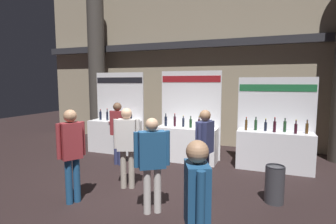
{
  "coord_description": "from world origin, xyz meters",
  "views": [
    {
      "loc": [
        2.09,
        -4.53,
        2.2
      ],
      "look_at": [
        -0.26,
        1.58,
        1.46
      ],
      "focal_mm": 28.07,
      "sensor_mm": 36.0,
      "label": 1
    }
  ],
  "objects_px": {
    "visitor_2": "(197,209)",
    "visitor_6": "(205,144)",
    "exhibitor_booth_1": "(187,139)",
    "visitor_5": "(152,157)",
    "trash_bin": "(275,184)",
    "visitor_4": "(118,129)",
    "exhibitor_booth_0": "(116,132)",
    "visitor_7": "(71,149)",
    "visitor_0": "(127,141)",
    "exhibitor_booth_2": "(274,146)"
  },
  "relations": [
    {
      "from": "visitor_0",
      "to": "visitor_4",
      "type": "bearing_deg",
      "value": 108.67
    },
    {
      "from": "exhibitor_booth_1",
      "to": "visitor_4",
      "type": "bearing_deg",
      "value": -147.51
    },
    {
      "from": "visitor_6",
      "to": "exhibitor_booth_0",
      "type": "bearing_deg",
      "value": -107.21
    },
    {
      "from": "exhibitor_booth_0",
      "to": "exhibitor_booth_1",
      "type": "height_order",
      "value": "exhibitor_booth_1"
    },
    {
      "from": "visitor_2",
      "to": "visitor_5",
      "type": "height_order",
      "value": "visitor_2"
    },
    {
      "from": "visitor_4",
      "to": "visitor_5",
      "type": "relative_size",
      "value": 1.03
    },
    {
      "from": "visitor_5",
      "to": "visitor_7",
      "type": "height_order",
      "value": "visitor_7"
    },
    {
      "from": "exhibitor_booth_1",
      "to": "visitor_5",
      "type": "xyz_separation_m",
      "value": [
        0.33,
        -3.09,
        0.36
      ]
    },
    {
      "from": "trash_bin",
      "to": "visitor_2",
      "type": "bearing_deg",
      "value": -106.37
    },
    {
      "from": "visitor_2",
      "to": "visitor_6",
      "type": "bearing_deg",
      "value": 167.71
    },
    {
      "from": "exhibitor_booth_0",
      "to": "visitor_2",
      "type": "xyz_separation_m",
      "value": [
        3.89,
        -4.7,
        0.35
      ]
    },
    {
      "from": "visitor_7",
      "to": "exhibitor_booth_0",
      "type": "bearing_deg",
      "value": -129.93
    },
    {
      "from": "exhibitor_booth_2",
      "to": "visitor_6",
      "type": "relative_size",
      "value": 1.4
    },
    {
      "from": "trash_bin",
      "to": "visitor_6",
      "type": "bearing_deg",
      "value": 178.7
    },
    {
      "from": "trash_bin",
      "to": "visitor_6",
      "type": "height_order",
      "value": "visitor_6"
    },
    {
      "from": "exhibitor_booth_1",
      "to": "visitor_2",
      "type": "distance_m",
      "value": 4.83
    },
    {
      "from": "exhibitor_booth_1",
      "to": "visitor_6",
      "type": "bearing_deg",
      "value": -63.8
    },
    {
      "from": "exhibitor_booth_2",
      "to": "visitor_5",
      "type": "bearing_deg",
      "value": -121.37
    },
    {
      "from": "exhibitor_booth_2",
      "to": "visitor_4",
      "type": "xyz_separation_m",
      "value": [
        -3.88,
        -1.12,
        0.39
      ]
    },
    {
      "from": "visitor_4",
      "to": "visitor_7",
      "type": "bearing_deg",
      "value": -71.08
    },
    {
      "from": "exhibitor_booth_0",
      "to": "exhibitor_booth_2",
      "type": "relative_size",
      "value": 1.08
    },
    {
      "from": "exhibitor_booth_1",
      "to": "visitor_5",
      "type": "height_order",
      "value": "exhibitor_booth_1"
    },
    {
      "from": "exhibitor_booth_0",
      "to": "exhibitor_booth_1",
      "type": "relative_size",
      "value": 1.0
    },
    {
      "from": "visitor_2",
      "to": "visitor_4",
      "type": "bearing_deg",
      "value": -162.73
    },
    {
      "from": "visitor_0",
      "to": "visitor_2",
      "type": "bearing_deg",
      "value": -67.2
    },
    {
      "from": "exhibitor_booth_2",
      "to": "visitor_7",
      "type": "relative_size",
      "value": 1.35
    },
    {
      "from": "exhibitor_booth_2",
      "to": "trash_bin",
      "type": "distance_m",
      "value": 2.05
    },
    {
      "from": "visitor_4",
      "to": "trash_bin",
      "type": "bearing_deg",
      "value": -5.32
    },
    {
      "from": "exhibitor_booth_1",
      "to": "visitor_0",
      "type": "distance_m",
      "value": 2.42
    },
    {
      "from": "visitor_5",
      "to": "visitor_4",
      "type": "bearing_deg",
      "value": 98.49
    },
    {
      "from": "visitor_5",
      "to": "exhibitor_booth_1",
      "type": "bearing_deg",
      "value": 61.38
    },
    {
      "from": "exhibitor_booth_0",
      "to": "visitor_6",
      "type": "xyz_separation_m",
      "value": [
        3.35,
        -2.03,
        0.37
      ]
    },
    {
      "from": "exhibitor_booth_1",
      "to": "visitor_7",
      "type": "xyz_separation_m",
      "value": [
        -1.18,
        -3.27,
        0.41
      ]
    },
    {
      "from": "visitor_4",
      "to": "exhibitor_booth_0",
      "type": "bearing_deg",
      "value": 132.93
    },
    {
      "from": "visitor_7",
      "to": "visitor_2",
      "type": "bearing_deg",
      "value": 93.87
    },
    {
      "from": "exhibitor_booth_2",
      "to": "trash_bin",
      "type": "height_order",
      "value": "exhibitor_booth_2"
    },
    {
      "from": "exhibitor_booth_1",
      "to": "exhibitor_booth_0",
      "type": "bearing_deg",
      "value": 177.19
    },
    {
      "from": "visitor_0",
      "to": "visitor_6",
      "type": "xyz_separation_m",
      "value": [
        1.53,
        0.4,
        -0.02
      ]
    },
    {
      "from": "exhibitor_booth_1",
      "to": "visitor_5",
      "type": "bearing_deg",
      "value": -83.91
    },
    {
      "from": "exhibitor_booth_0",
      "to": "visitor_0",
      "type": "xyz_separation_m",
      "value": [
        1.82,
        -2.43,
        0.39
      ]
    },
    {
      "from": "visitor_4",
      "to": "visitor_6",
      "type": "height_order",
      "value": "visitor_4"
    },
    {
      "from": "visitor_0",
      "to": "visitor_4",
      "type": "xyz_separation_m",
      "value": [
        -1.02,
        1.29,
        -0.03
      ]
    },
    {
      "from": "visitor_2",
      "to": "visitor_4",
      "type": "distance_m",
      "value": 4.71
    },
    {
      "from": "exhibitor_booth_0",
      "to": "exhibitor_booth_1",
      "type": "xyz_separation_m",
      "value": [
        2.41,
        -0.12,
        -0.01
      ]
    },
    {
      "from": "visitor_5",
      "to": "visitor_6",
      "type": "bearing_deg",
      "value": 27.8
    },
    {
      "from": "exhibitor_booth_0",
      "to": "visitor_4",
      "type": "bearing_deg",
      "value": -55.11
    },
    {
      "from": "exhibitor_booth_2",
      "to": "visitor_0",
      "type": "relative_size",
      "value": 1.39
    },
    {
      "from": "trash_bin",
      "to": "visitor_2",
      "type": "xyz_separation_m",
      "value": [
        -0.77,
        -2.64,
        0.62
      ]
    },
    {
      "from": "visitor_4",
      "to": "visitor_0",
      "type": "bearing_deg",
      "value": -43.63
    },
    {
      "from": "exhibitor_booth_1",
      "to": "visitor_4",
      "type": "xyz_separation_m",
      "value": [
        -1.61,
        -1.03,
        0.37
      ]
    }
  ]
}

